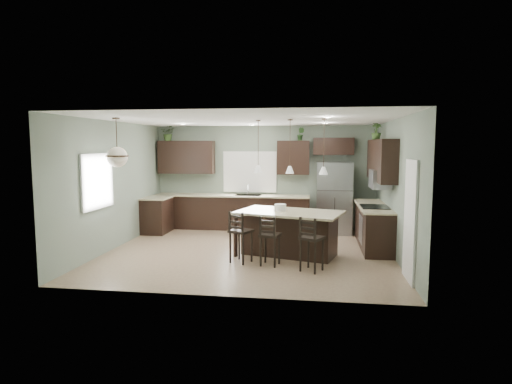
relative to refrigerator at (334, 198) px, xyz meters
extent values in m
plane|color=#9E8466|center=(-1.88, -2.28, -0.93)|extent=(6.00, 6.00, 0.00)
cube|color=white|center=(1.10, -3.83, 0.09)|extent=(0.04, 0.82, 2.04)
cube|color=white|center=(-2.28, 0.46, 0.62)|extent=(1.35, 0.02, 1.00)
cube|color=white|center=(-4.86, -3.08, 0.62)|extent=(0.02, 1.10, 1.00)
cube|color=black|center=(-4.58, -0.58, -0.48)|extent=(0.60, 0.90, 0.90)
cube|color=beige|center=(-4.56, -0.58, -0.01)|extent=(0.66, 0.96, 0.04)
cube|color=black|center=(-2.73, 0.17, -0.48)|extent=(4.20, 0.60, 0.90)
cube|color=beige|center=(-2.73, 0.15, -0.01)|extent=(4.20, 0.66, 0.04)
cube|color=gray|center=(-2.28, 0.15, 0.01)|extent=(0.70, 0.45, 0.01)
cylinder|color=silver|center=(-2.28, 0.12, 0.16)|extent=(0.02, 0.02, 0.28)
cube|color=black|center=(-4.03, 0.30, 1.02)|extent=(1.55, 0.34, 0.90)
cube|color=black|center=(-1.08, 0.30, 1.02)|extent=(0.85, 0.34, 0.90)
cube|color=black|center=(-0.03, 0.30, 1.32)|extent=(1.05, 0.34, 0.45)
cube|color=black|center=(0.82, -1.40, -0.48)|extent=(0.60, 2.35, 0.90)
cube|color=beige|center=(0.80, -1.40, -0.01)|extent=(0.66, 2.35, 0.04)
cube|color=black|center=(0.80, -1.68, 0.02)|extent=(0.58, 0.75, 0.02)
cube|color=gray|center=(0.52, -1.68, -0.48)|extent=(0.01, 0.72, 0.60)
cube|color=black|center=(0.95, -1.40, 1.02)|extent=(0.34, 2.35, 0.90)
cube|color=gray|center=(0.90, -1.68, 0.62)|extent=(0.40, 0.75, 0.40)
cube|color=#9899A0|center=(0.00, 0.00, 0.00)|extent=(0.90, 0.74, 1.85)
cube|color=black|center=(-1.00, -2.48, -0.46)|extent=(2.34, 1.72, 0.92)
cylinder|color=silver|center=(-1.19, -2.42, 0.07)|extent=(0.24, 0.24, 0.14)
cube|color=black|center=(-1.90, -3.13, -0.41)|extent=(0.50, 0.50, 1.02)
cube|color=black|center=(-1.32, -3.26, -0.44)|extent=(0.42, 0.42, 0.96)
cube|color=black|center=(-0.53, -3.53, -0.42)|extent=(0.50, 0.50, 1.01)
imported|color=#304B20|center=(-4.52, 0.27, 1.69)|extent=(0.39, 0.34, 0.42)
imported|color=#274B20|center=(-0.89, 0.27, 1.65)|extent=(0.23, 0.21, 0.34)
imported|color=#3B5A27|center=(0.92, -0.68, 1.68)|extent=(0.26, 0.26, 0.41)
plane|color=slate|center=(-1.88, 0.47, 0.48)|extent=(6.00, 0.00, 6.00)
plane|color=slate|center=(-1.88, -5.03, 0.48)|extent=(6.00, 0.00, 6.00)
plane|color=slate|center=(-4.88, -2.28, 0.48)|extent=(0.00, 5.50, 5.50)
plane|color=slate|center=(1.12, -2.28, 0.48)|extent=(0.00, 5.50, 5.50)
plane|color=white|center=(-1.88, -2.28, 1.87)|extent=(6.00, 6.00, 0.00)
camera|label=1|loc=(-0.47, -11.15, 1.34)|focal=30.00mm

